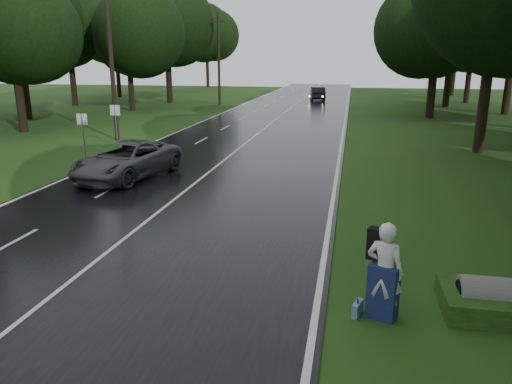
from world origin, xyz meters
TOP-DOWN VIEW (x-y plane):
  - ground at (0.00, 0.00)m, footprint 160.00×160.00m
  - road at (0.00, 20.00)m, footprint 12.00×140.00m
  - lane_center at (0.00, 20.00)m, footprint 0.12×140.00m
  - grey_car at (-3.23, 10.03)m, footprint 3.63×6.01m
  - far_car at (2.03, 52.18)m, footprint 2.31×5.01m
  - hitchhiker at (7.12, 0.08)m, footprint 0.88×0.85m
  - suitcase at (6.64, 0.04)m, footprint 0.24×0.44m
  - culvert at (9.48, 0.73)m, footprint 1.54×0.77m
  - utility_pole_mid at (-8.50, 19.46)m, footprint 1.80×0.28m
  - utility_pole_far at (-8.50, 44.44)m, footprint 1.80×0.28m
  - road_sign_a at (-7.20, 13.34)m, footprint 0.57×0.10m
  - road_sign_b at (-7.20, 16.93)m, footprint 0.60×0.10m
  - tree_left_d at (-16.68, 21.35)m, footprint 7.99×7.99m
  - tree_left_e at (-15.32, 36.24)m, footprint 8.12×8.12m
  - tree_left_f at (-14.96, 45.66)m, footprint 9.96×9.96m
  - tree_right_d at (13.40, 19.47)m, footprint 10.29×10.29m
  - tree_right_e at (13.06, 35.70)m, footprint 8.34×8.34m
  - tree_right_f at (16.18, 46.11)m, footprint 9.69×9.69m

SIDE VIEW (x-z plane):
  - ground at x=0.00m, z-range 0.00..0.00m
  - culvert at x=9.48m, z-range -0.38..0.38m
  - utility_pole_mid at x=-8.50m, z-range -5.44..5.44m
  - utility_pole_far at x=-8.50m, z-range -4.96..4.96m
  - road_sign_a at x=-7.20m, z-range -1.19..1.19m
  - road_sign_b at x=-7.20m, z-range -1.24..1.24m
  - tree_left_d at x=-16.68m, z-range -6.25..6.25m
  - tree_left_e at x=-15.32m, z-range -6.34..6.34m
  - tree_left_f at x=-14.96m, z-range -7.78..7.78m
  - tree_right_d at x=13.40m, z-range -8.04..8.04m
  - tree_right_e at x=13.06m, z-range -6.51..6.51m
  - tree_right_f at x=16.18m, z-range -7.57..7.57m
  - road at x=0.00m, z-range 0.00..0.04m
  - lane_center at x=0.00m, z-range 0.04..0.05m
  - suitcase at x=6.64m, z-range 0.00..0.30m
  - grey_car at x=-3.23m, z-range 0.04..1.60m
  - far_car at x=2.03m, z-range 0.04..1.63m
  - hitchhiker at x=7.12m, z-range -0.07..1.98m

